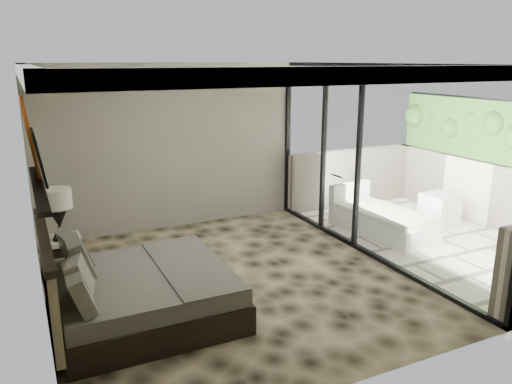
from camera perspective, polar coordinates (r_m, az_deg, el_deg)
name	(u,v)px	position (r m, az deg, el deg)	size (l,w,h in m)	color
floor	(229,281)	(6.75, -3.11, -10.09)	(5.00, 5.00, 0.00)	black
ceiling	(226,65)	(6.11, -3.49, 14.34)	(4.50, 5.00, 0.02)	silver
back_wall	(171,148)	(8.59, -9.67, 5.00)	(4.50, 0.02, 2.80)	gray
left_wall	(34,199)	(5.84, -24.04, -0.77)	(0.02, 5.00, 2.80)	gray
glass_wall	(371,163)	(7.41, 13.02, 3.26)	(0.08, 5.00, 2.80)	white
terrace_slab	(439,242)	(8.79, 20.18, -5.36)	(3.00, 5.00, 0.12)	silver
parapet_far	(501,197)	(9.61, 26.17, -0.48)	(0.30, 5.00, 1.10)	#C1B39D
foliage_hedge	(509,133)	(9.41, 26.93, 5.99)	(0.36, 4.60, 1.10)	#3B6F22
picture_ledge	(38,188)	(5.92, -23.61, 0.46)	(0.12, 2.20, 0.05)	black
bed	(135,292)	(5.86, -13.62, -11.05)	(1.98, 1.92, 1.09)	black
nightstand	(64,257)	(7.34, -21.07, -6.98)	(0.47, 0.47, 0.47)	black
table_lamp	(58,207)	(7.06, -21.73, -1.65)	(0.38, 0.38, 0.70)	black
abstract_canvas	(29,135)	(6.57, -24.48, 5.94)	(0.04, 0.90, 0.90)	red
framed_print	(39,158)	(5.88, -23.56, 3.63)	(0.03, 0.50, 0.60)	black
ottoman	(439,209)	(9.49, 20.23, -1.81)	(0.53, 0.53, 0.53)	silver
lounger	(380,219)	(8.75, 14.03, -3.04)	(1.10, 1.87, 0.70)	white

